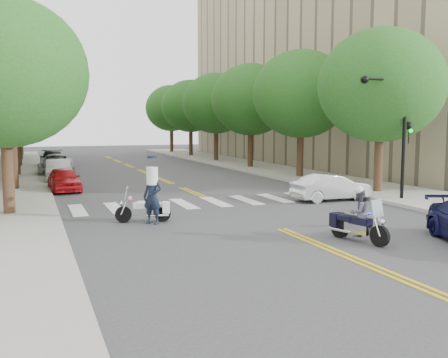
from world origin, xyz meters
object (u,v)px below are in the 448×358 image
convertible (331,187)px  motorcycle_parked (148,210)px  officer_standing (153,197)px  motorcycle_police (357,216)px

convertible → motorcycle_parked: bearing=101.8°
motorcycle_parked → officer_standing: size_ratio=1.01×
motorcycle_police → convertible: (3.93, 7.34, -0.15)m
motorcycle_parked → motorcycle_police: bearing=-121.3°
officer_standing → convertible: 9.47m
officer_standing → convertible: (9.16, 2.38, -0.37)m
officer_standing → motorcycle_parked: bearing=146.0°
motorcycle_police → officer_standing: bearing=-58.1°
motorcycle_parked → convertible: bearing=-64.0°
motorcycle_police → convertible: 8.32m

